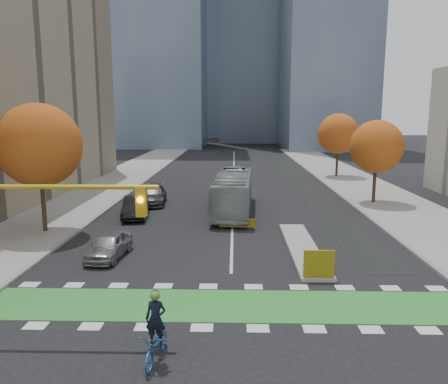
# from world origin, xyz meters

# --- Properties ---
(ground) EXTENTS (300.00, 300.00, 0.00)m
(ground) POSITION_xyz_m (0.00, 0.00, 0.00)
(ground) COLOR black
(ground) RESTS_ON ground
(sidewalk_west) EXTENTS (7.00, 120.00, 0.15)m
(sidewalk_west) POSITION_xyz_m (-13.50, 20.00, 0.07)
(sidewalk_west) COLOR gray
(sidewalk_west) RESTS_ON ground
(sidewalk_east) EXTENTS (7.00, 120.00, 0.15)m
(sidewalk_east) POSITION_xyz_m (13.50, 20.00, 0.07)
(sidewalk_east) COLOR gray
(sidewalk_east) RESTS_ON ground
(curb_west) EXTENTS (0.30, 120.00, 0.16)m
(curb_west) POSITION_xyz_m (-10.00, 20.00, 0.07)
(curb_west) COLOR gray
(curb_west) RESTS_ON ground
(curb_east) EXTENTS (0.30, 120.00, 0.16)m
(curb_east) POSITION_xyz_m (10.00, 20.00, 0.07)
(curb_east) COLOR gray
(curb_east) RESTS_ON ground
(bike_crossing) EXTENTS (20.00, 3.00, 0.01)m
(bike_crossing) POSITION_xyz_m (0.00, 1.50, 0.01)
(bike_crossing) COLOR #2E8D33
(bike_crossing) RESTS_ON ground
(centre_line) EXTENTS (0.15, 70.00, 0.01)m
(centre_line) POSITION_xyz_m (0.00, 40.00, 0.01)
(centre_line) COLOR silver
(centre_line) RESTS_ON ground
(bike_lane_paint) EXTENTS (2.50, 50.00, 0.01)m
(bike_lane_paint) POSITION_xyz_m (7.50, 30.00, 0.01)
(bike_lane_paint) COLOR black
(bike_lane_paint) RESTS_ON ground
(median_island) EXTENTS (1.60, 10.00, 0.16)m
(median_island) POSITION_xyz_m (4.00, 9.00, 0.08)
(median_island) COLOR gray
(median_island) RESTS_ON ground
(hazard_board) EXTENTS (1.40, 0.12, 1.30)m
(hazard_board) POSITION_xyz_m (4.00, 4.20, 0.80)
(hazard_board) COLOR yellow
(hazard_board) RESTS_ON median_island
(tower_ne) EXTENTS (18.00, 24.00, 60.00)m
(tower_ne) POSITION_xyz_m (20.00, 85.00, 30.00)
(tower_ne) COLOR #47566B
(tower_ne) RESTS_ON ground
(tower_far) EXTENTS (26.00, 26.00, 80.00)m
(tower_far) POSITION_xyz_m (-4.00, 140.00, 40.00)
(tower_far) COLOR #47566B
(tower_far) RESTS_ON ground
(tree_west) EXTENTS (5.20, 5.20, 8.22)m
(tree_west) POSITION_xyz_m (-12.00, 12.00, 5.62)
(tree_west) COLOR #332114
(tree_west) RESTS_ON ground
(tree_east_near) EXTENTS (4.40, 4.40, 7.08)m
(tree_east_near) POSITION_xyz_m (12.00, 22.00, 4.86)
(tree_east_near) COLOR #332114
(tree_east_near) RESTS_ON ground
(tree_east_far) EXTENTS (4.80, 4.80, 7.65)m
(tree_east_far) POSITION_xyz_m (12.50, 38.00, 5.24)
(tree_east_far) COLOR #332114
(tree_east_far) RESTS_ON ground
(cyclist) EXTENTS (0.96, 2.05, 2.28)m
(cyclist) POSITION_xyz_m (-2.23, -2.54, 0.76)
(cyclist) COLOR #205A95
(cyclist) RESTS_ON ground
(bus) EXTENTS (3.25, 11.42, 3.15)m
(bus) POSITION_xyz_m (0.04, 18.59, 1.57)
(bus) COLOR #959A9B
(bus) RESTS_ON ground
(parked_car_a) EXTENTS (1.93, 4.02, 1.33)m
(parked_car_a) POSITION_xyz_m (-6.50, 7.24, 0.66)
(parked_car_a) COLOR #99999E
(parked_car_a) RESTS_ON ground
(parked_car_b) EXTENTS (2.20, 4.82, 1.53)m
(parked_car_b) POSITION_xyz_m (-7.19, 16.46, 0.77)
(parked_car_b) COLOR black
(parked_car_b) RESTS_ON ground
(parked_car_c) EXTENTS (2.52, 5.30, 1.49)m
(parked_car_c) POSITION_xyz_m (-6.81, 21.46, 0.75)
(parked_car_c) COLOR #454549
(parked_car_c) RESTS_ON ground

